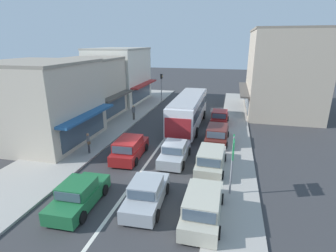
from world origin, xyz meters
name	(u,v)px	position (x,y,z in m)	size (l,w,h in m)	color
ground_plane	(149,160)	(0.00, 0.00, 0.00)	(140.00, 140.00, 0.00)	#353538
lane_centre_line	(163,141)	(0.00, 4.00, 0.00)	(0.20, 28.00, 0.01)	silver
sidewalk_left	(103,128)	(-6.80, 6.00, 0.07)	(5.20, 44.00, 0.14)	#A39E96
kerb_right	(234,139)	(6.20, 6.00, 0.06)	(2.80, 44.00, 0.12)	#A39E96
shopfront_corner_near	(40,103)	(-10.18, 1.64, 3.49)	(9.04, 8.15, 6.99)	beige
shopfront_mid_block	(89,88)	(-10.18, 9.68, 3.37)	(7.09, 7.43, 6.76)	beige
shopfront_far_end	(120,75)	(-10.18, 18.30, 3.81)	(7.65, 9.26, 7.63)	silver
building_right_far	(283,72)	(11.48, 17.35, 4.95)	(8.82, 11.71, 9.91)	#B2A38E
city_bus	(189,109)	(1.50, 8.70, 1.88)	(2.79, 10.87, 3.23)	silver
sedan_adjacent_lane_lead	(147,194)	(1.56, -5.35, 0.66)	(2.04, 4.27, 1.47)	#9EA3A8
sedan_queue_far_back	(79,195)	(-1.92, -6.33, 0.66)	(1.99, 4.25, 1.47)	#1E6638
wagon_behind_bus_mid	(130,148)	(-1.60, 0.14, 0.75)	(2.10, 4.58, 1.58)	maroon
sedan_queue_gap_filler	(175,152)	(1.87, 0.40, 0.66)	(1.92, 4.21, 1.47)	#9EA3A8
parked_wagon_kerb_front	(203,206)	(4.64, -5.83, 0.75)	(1.96, 4.51, 1.58)	#B7B29E
parked_wagon_kerb_second	(211,160)	(4.59, -0.40, 0.75)	(2.02, 4.54, 1.58)	#B7B29E
parked_wagon_kerb_third	(217,135)	(4.69, 4.83, 0.75)	(2.01, 4.54, 1.58)	#561E19
parked_hatchback_kerb_rear	(220,118)	(4.61, 10.33, 0.71)	(1.89, 3.74, 1.54)	maroon
traffic_light_downstreet	(161,83)	(-4.00, 18.47, 2.85)	(0.33, 0.24, 4.20)	gray
directional_road_sign	(233,152)	(5.95, -3.38, 2.70)	(0.10, 1.40, 3.60)	gray
pedestrian_with_handbag_near	(88,142)	(-4.90, -0.09, 1.07)	(0.52, 0.59, 1.63)	#333338
pedestrian_browsing_midblock	(134,111)	(-4.78, 9.42, 1.07)	(0.30, 0.56, 1.63)	#4C4742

